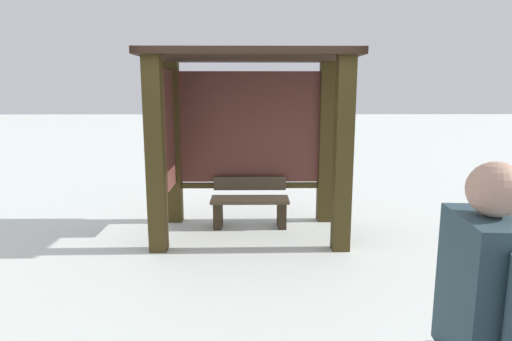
# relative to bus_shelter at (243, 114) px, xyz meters

# --- Properties ---
(ground_plane) EXTENTS (60.00, 60.00, 0.00)m
(ground_plane) POSITION_rel_bus_shelter_xyz_m (0.09, -0.16, -1.66)
(ground_plane) COLOR white
(bus_shelter) EXTENTS (2.67, 1.64, 2.47)m
(bus_shelter) POSITION_rel_bus_shelter_xyz_m (0.00, 0.00, 0.00)
(bus_shelter) COLOR #3B3014
(bus_shelter) RESTS_ON ground
(bench_left_inside) EXTENTS (1.13, 0.41, 0.71)m
(bench_left_inside) POSITION_rel_bus_shelter_xyz_m (0.09, 0.18, -1.34)
(bench_left_inside) COLOR #453929
(bench_left_inside) RESTS_ON ground
(person_walking) EXTENTS (0.44, 0.62, 1.71)m
(person_walking) POSITION_rel_bus_shelter_xyz_m (1.07, -4.33, -0.66)
(person_walking) COLOR #314A54
(person_walking) RESTS_ON ground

